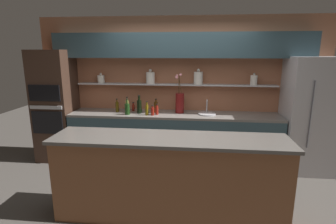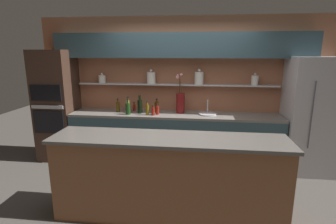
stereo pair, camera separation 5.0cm
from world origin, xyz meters
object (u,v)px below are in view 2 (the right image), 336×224
Objects in this scene: refrigerator at (312,116)px; bottle_wine_5 at (128,109)px; oven_tower at (57,106)px; flower_vase at (180,102)px; sink_fixture at (208,113)px; bottle_sauce_8 at (134,107)px; bottle_wine_9 at (139,106)px; bottle_oil_0 at (147,109)px; bottle_spirit_3 at (128,106)px; bottle_sauce_1 at (157,110)px; bottle_spirit_6 at (157,107)px; bottle_wine_4 at (140,106)px; bottle_sauce_7 at (153,111)px; bottle_oil_2 at (118,106)px.

bottle_wine_5 is at bearing -177.90° from refrigerator.
flower_vase is at bearing 2.01° from oven_tower.
sink_fixture is 1.39m from bottle_wine_5.
bottle_sauce_8 is 0.25m from bottle_wine_9.
bottle_oil_0 is 0.84× the size of bottle_spirit_3.
oven_tower is 1.90m from bottle_sauce_1.
bottle_wine_5 is 0.29m from bottle_sauce_8.
flower_vase is 0.87m from bottle_sauce_8.
bottle_spirit_6 is at bearing 2.32° from oven_tower.
bottle_sauce_1 is 0.56m from bottle_spirit_3.
oven_tower is 2.29m from flower_vase.
flower_vase is 4.36× the size of bottle_sauce_8.
bottle_wine_4 is at bearing 178.97° from sink_fixture.
bottle_sauce_7 is at bearing -4.91° from oven_tower.
refrigerator reaches higher than bottle_oil_0.
refrigerator is 3.11m from bottle_spirit_3.
bottle_spirit_6 is at bearing 8.28° from bottle_wine_4.
flower_vase is 2.30× the size of sink_fixture.
bottle_wine_9 is (0.18, 0.10, 0.03)m from bottle_wine_5.
oven_tower is at bearing -177.99° from flower_vase.
bottle_spirit_6 is at bearing -179.36° from flower_vase.
bottle_spirit_6 reaches higher than bottle_oil_0.
sink_fixture is 1.41m from bottle_spirit_3.
flower_vase reaches higher than bottle_sauce_7.
bottle_spirit_3 is at bearing 168.05° from bottle_wine_9.
bottle_wine_4 is at bearing 45.17° from bottle_wine_5.
flower_vase reaches higher than bottle_sauce_1.
bottle_spirit_6 reaches higher than bottle_oil_2.
bottle_sauce_7 is at bearing -1.13° from bottle_wine_5.
bottle_oil_2 is 0.74× the size of bottle_wine_9.
bottle_spirit_3 is at bearing 104.18° from bottle_wine_5.
bottle_oil_0 is 0.41m from bottle_spirit_3.
bottle_spirit_3 is 0.90× the size of bottle_wine_4.
bottle_spirit_3 is 1.15× the size of bottle_spirit_6.
bottle_wine_5 is at bearing -152.18° from bottle_wine_9.
bottle_spirit_3 reaches higher than sink_fixture.
bottle_sauce_8 is 0.49× the size of bottle_wine_9.
flower_vase reaches higher than bottle_oil_0.
bottle_sauce_7 is at bearing -35.99° from bottle_sauce_8.
bottle_oil_0 is (-2.72, -0.12, 0.06)m from refrigerator.
sink_fixture is (2.76, 0.01, -0.07)m from oven_tower.
bottle_wine_5 is at bearing -174.21° from bottle_sauce_1.
flower_vase reaches higher than bottle_wine_9.
bottle_spirit_3 is 1.00× the size of bottle_wine_5.
bottle_oil_0 is 0.61m from bottle_oil_2.
sink_fixture reaches higher than bottle_sauce_7.
bottle_wine_5 is at bearing 178.62° from bottle_oil_0.
bottle_wine_4 reaches higher than bottle_sauce_1.
bottle_oil_2 is 0.30m from bottle_sauce_8.
bottle_wine_5 is (-0.35, 0.01, 0.00)m from bottle_oil_0.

